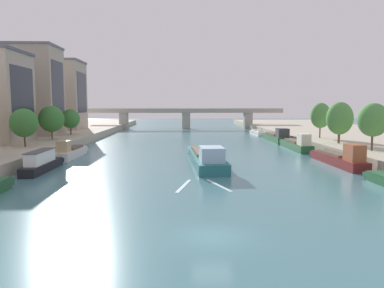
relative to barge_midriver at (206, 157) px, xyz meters
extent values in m
plane|color=#42757F|center=(-1.59, -28.06, -0.98)|extent=(400.00, 400.00, 0.00)
cube|color=#B2A893|center=(-41.46, 26.94, -0.16)|extent=(36.00, 170.00, 1.65)
cube|color=#B2A893|center=(38.29, 26.94, -0.16)|extent=(36.00, 170.00, 1.65)
cube|color=#23666B|center=(-0.03, 0.64, -0.34)|extent=(4.65, 20.05, 1.28)
cube|color=#23666B|center=(-0.50, 10.93, -0.21)|extent=(3.62, 1.42, 1.01)
cube|color=#23666B|center=(-0.03, 0.64, 0.33)|extent=(4.72, 20.05, 0.06)
cube|color=#9EBCD6|center=(0.28, -6.12, 1.26)|extent=(2.99, 4.10, 1.80)
cube|color=black|center=(0.19, -4.12, 1.53)|extent=(2.25, 0.13, 0.50)
cube|color=brown|center=(-0.12, 2.63, 0.54)|extent=(3.39, 10.47, 0.36)
cylinder|color=#232328|center=(0.80, -5.30, 0.91)|extent=(0.07, 0.07, 1.10)
cube|color=silver|center=(0.36, -13.52, -0.96)|extent=(2.26, 5.80, 0.03)
cube|color=silver|center=(-3.23, -13.69, -0.96)|extent=(1.74, 5.92, 0.03)
cube|color=#235633|center=(-21.53, -13.81, -0.30)|extent=(2.13, 1.30, 0.93)
cube|color=black|center=(-20.97, -4.74, -0.46)|extent=(1.91, 9.92, 1.04)
cube|color=black|center=(-20.98, 0.57, -0.36)|extent=(1.79, 1.23, 0.88)
cube|color=black|center=(-20.97, -4.74, 0.09)|extent=(1.95, 9.92, 0.06)
cube|color=white|center=(-20.96, -5.23, 0.86)|extent=(1.56, 6.35, 1.50)
cube|color=#4C4C51|center=(-20.96, -5.23, 1.65)|extent=(1.68, 6.54, 0.08)
cylinder|color=#232328|center=(-20.68, -7.71, 0.67)|extent=(0.07, 0.07, 1.10)
cube|color=silver|center=(-20.88, 7.21, -0.37)|extent=(2.37, 10.08, 1.21)
cube|color=silver|center=(-20.75, 12.58, -0.25)|extent=(2.04, 1.30, 0.97)
cube|color=silver|center=(-20.88, 7.21, 0.26)|extent=(2.41, 10.08, 0.06)
cube|color=tan|center=(-20.97, 3.80, 1.15)|extent=(1.64, 2.05, 1.71)
cube|color=black|center=(-20.94, 4.82, 1.40)|extent=(1.27, 0.06, 0.48)
cube|color=brown|center=(-20.86, 8.22, 0.47)|extent=(1.78, 5.26, 0.36)
cylinder|color=#232328|center=(-20.64, 4.20, 0.84)|extent=(0.07, 0.07, 1.10)
cube|color=#235633|center=(18.41, -10.93, -0.38)|extent=(2.68, 1.24, 0.86)
cube|color=maroon|center=(18.31, -1.13, -0.40)|extent=(2.55, 13.39, 1.17)
cube|color=maroon|center=(18.20, 5.90, -0.28)|extent=(2.25, 1.28, 0.95)
cube|color=maroon|center=(18.31, -1.13, 0.22)|extent=(2.60, 13.40, 0.06)
cube|color=#9E5133|center=(18.38, -5.67, 1.31)|extent=(1.80, 2.70, 2.13)
cube|color=black|center=(18.36, -4.33, 1.63)|extent=(1.41, 0.05, 0.60)
cube|color=brown|center=(18.29, 0.21, 0.43)|extent=(1.94, 6.97, 0.36)
cylinder|color=#232328|center=(18.72, -5.13, 0.80)|extent=(0.07, 0.07, 1.10)
cube|color=#235633|center=(18.00, 16.27, -0.35)|extent=(2.49, 13.43, 1.25)
cube|color=#235633|center=(18.11, 23.32, -0.23)|extent=(2.20, 1.29, 0.99)
cube|color=#235633|center=(18.00, 16.27, 0.30)|extent=(2.54, 13.43, 0.06)
cube|color=beige|center=(17.93, 11.71, 1.33)|extent=(1.76, 2.70, 1.99)
cube|color=black|center=(17.95, 13.06, 1.63)|extent=(1.38, 0.05, 0.56)
cube|color=brown|center=(18.02, 17.61, 0.51)|extent=(1.89, 6.99, 0.36)
cylinder|color=#232328|center=(18.29, 12.24, 0.88)|extent=(0.07, 0.07, 1.10)
cube|color=#235633|center=(18.63, 32.59, -0.35)|extent=(3.28, 15.45, 1.26)
cube|color=#235633|center=(18.72, 40.65, -0.23)|extent=(2.97, 1.29, 1.00)
cube|color=#235633|center=(18.63, 32.59, 0.31)|extent=(3.34, 15.45, 0.06)
cube|color=#38383D|center=(18.58, 27.35, 1.28)|extent=(2.37, 3.11, 1.89)
cube|color=black|center=(18.59, 28.90, 1.57)|extent=(1.87, 0.05, 0.53)
cube|color=brown|center=(18.65, 34.13, 0.52)|extent=(2.51, 8.04, 0.36)
cylinder|color=#232328|center=(19.05, 27.96, 0.89)|extent=(0.07, 0.07, 1.10)
cube|color=silver|center=(17.78, 48.74, -0.48)|extent=(2.45, 10.07, 1.01)
cube|color=silver|center=(17.61, 54.09, -0.38)|extent=(2.06, 1.28, 0.87)
cube|color=silver|center=(17.78, 48.74, 0.06)|extent=(2.49, 10.07, 0.06)
cube|color=beige|center=(17.71, 50.94, 0.29)|extent=(1.09, 0.93, 0.40)
cube|color=beige|center=(17.87, 45.94, 0.33)|extent=(1.20, 1.14, 0.48)
cylinder|color=#232328|center=(18.20, 45.75, 0.64)|extent=(0.07, 0.07, 1.10)
cylinder|color=brown|center=(-28.32, 7.77, 1.96)|extent=(0.27, 0.27, 2.58)
ellipsoid|color=#387533|center=(-28.32, 7.77, 4.50)|extent=(4.28, 4.28, 4.54)
cylinder|color=brown|center=(-28.37, 20.09, 1.96)|extent=(0.26, 0.26, 2.59)
ellipsoid|color=#387533|center=(-28.37, 20.09, 4.64)|extent=(4.76, 4.76, 5.03)
cylinder|color=brown|center=(-28.14, 31.33, 1.87)|extent=(0.32, 0.32, 2.40)
ellipsoid|color=#387533|center=(-28.14, 31.33, 4.24)|extent=(4.07, 4.07, 4.25)
cylinder|color=brown|center=(24.27, 1.17, 2.24)|extent=(0.30, 0.30, 3.15)
ellipsoid|color=#4C8942|center=(24.27, 1.17, 5.15)|extent=(4.30, 4.30, 4.87)
cylinder|color=brown|center=(23.98, 11.47, 2.06)|extent=(0.38, 0.38, 2.78)
ellipsoid|color=#4C8942|center=(23.98, 11.47, 5.00)|extent=(4.47, 4.47, 5.65)
cylinder|color=brown|center=(24.73, 21.99, 2.23)|extent=(0.26, 0.26, 3.12)
ellipsoid|color=#4C8942|center=(24.73, 21.99, 5.19)|extent=(3.96, 3.96, 5.10)
cube|color=#232833|center=(-30.99, 14.18, 9.24)|extent=(0.04, 8.94, 9.35)
cube|color=#A89989|center=(-37.71, 31.08, 10.20)|extent=(14.35, 9.65, 19.07)
cube|color=slate|center=(-37.71, 31.08, 19.99)|extent=(14.78, 9.94, 0.50)
cube|color=#232833|center=(-30.51, 31.08, 11.16)|extent=(0.04, 7.72, 11.44)
cube|color=#A89989|center=(-37.71, 50.28, 9.74)|extent=(14.35, 11.39, 18.14)
cube|color=slate|center=(-37.71, 50.28, 19.06)|extent=(14.78, 11.73, 0.50)
cube|color=#232833|center=(-30.51, 50.28, 10.65)|extent=(0.04, 9.11, 10.89)
cube|color=#9E998E|center=(-1.59, 77.02, 4.88)|extent=(67.75, 4.40, 0.60)
cube|color=#9E998E|center=(-1.59, 75.02, 5.63)|extent=(67.75, 0.30, 0.90)
cube|color=#9E998E|center=(-1.59, 79.02, 5.63)|extent=(67.75, 0.30, 0.90)
cube|color=#9E998E|center=(-23.46, 77.02, 1.80)|extent=(2.80, 3.60, 5.56)
cube|color=#9E998E|center=(-1.59, 77.02, 1.80)|extent=(2.80, 3.60, 5.56)
cube|color=#9E998E|center=(20.29, 77.02, 1.80)|extent=(2.80, 3.60, 5.56)
camera|label=1|loc=(-3.54, -49.96, 7.30)|focal=33.69mm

